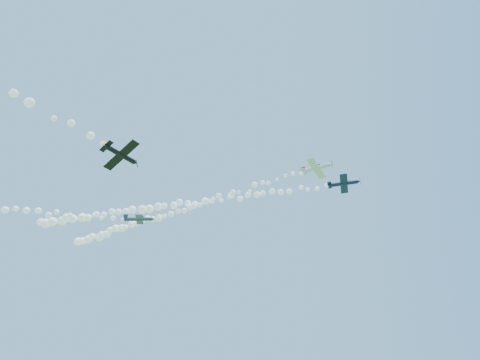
# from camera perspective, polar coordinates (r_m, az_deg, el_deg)

# --- Properties ---
(plane_white) EXTENTS (7.12, 7.56, 2.59)m
(plane_white) POSITION_cam_1_polar(r_m,az_deg,el_deg) (85.72, 10.79, 1.68)
(plane_white) COLOR silver
(smoke_trail_white) EXTENTS (66.30, 30.21, 3.06)m
(smoke_trail_white) POSITION_cam_1_polar(r_m,az_deg,el_deg) (102.34, -9.43, -4.57)
(smoke_trail_white) COLOR white
(plane_navy) EXTENTS (7.90, 8.38, 2.30)m
(plane_navy) POSITION_cam_1_polar(r_m,az_deg,el_deg) (96.15, 14.54, -0.48)
(plane_navy) COLOR #0E173D
(smoke_trail_navy) EXTENTS (80.08, 11.83, 3.07)m
(smoke_trail_navy) POSITION_cam_1_polar(r_m,az_deg,el_deg) (103.43, -9.61, -3.60)
(smoke_trail_navy) COLOR white
(plane_grey) EXTENTS (6.93, 7.25, 2.12)m
(plane_grey) POSITION_cam_1_polar(r_m,az_deg,el_deg) (91.61, -14.11, -5.42)
(plane_grey) COLOR #323B48
(plane_black) EXTENTS (6.28, 6.17, 2.37)m
(plane_black) POSITION_cam_1_polar(r_m,az_deg,el_deg) (63.43, -16.56, 3.47)
(plane_black) COLOR black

